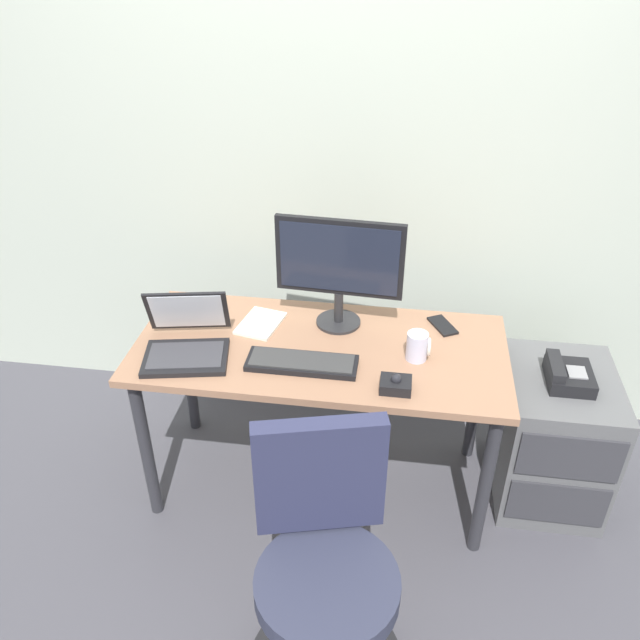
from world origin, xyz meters
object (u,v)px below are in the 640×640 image
monitor_main (339,265)px  trackball_mouse (396,384)px  file_cabinet (552,436)px  laptop (187,340)px  coffee_mug (418,346)px  keyboard (302,363)px  paper_notepad (260,323)px  desk_phone (568,375)px  office_chair (325,576)px  cell_phone (443,326)px

monitor_main → trackball_mouse: bearing=-57.6°
file_cabinet → trackball_mouse: size_ratio=5.37×
file_cabinet → laptop: bearing=-171.8°
file_cabinet → coffee_mug: size_ratio=5.34×
file_cabinet → keyboard: 1.13m
file_cabinet → paper_notepad: 1.30m
monitor_main → laptop: monitor_main is taller
coffee_mug → desk_phone: bearing=11.0°
keyboard → paper_notepad: bearing=130.4°
file_cabinet → office_chair: size_ratio=0.65×
desk_phone → cell_phone: size_ratio=1.41×
laptop → paper_notepad: 0.32m
trackball_mouse → coffee_mug: 0.21m
office_chair → laptop: laptop is taller
file_cabinet → coffee_mug: bearing=-167.6°
file_cabinet → laptop: size_ratio=1.62×
coffee_mug → trackball_mouse: bearing=-109.9°
monitor_main → file_cabinet: bearing=-4.2°
file_cabinet → keyboard: bearing=-166.8°
office_chair → laptop: bearing=132.7°
office_chair → paper_notepad: office_chair is taller
file_cabinet → desk_phone: desk_phone is taller
keyboard → cell_phone: keyboard is taller
monitor_main → trackball_mouse: 0.53m
file_cabinet → monitor_main: bearing=175.8°
keyboard → trackball_mouse: 0.36m
file_cabinet → paper_notepad: size_ratio=2.84×
coffee_mug → file_cabinet: bearing=12.4°
laptop → coffee_mug: laptop is taller
monitor_main → laptop: (-0.54, -0.28, -0.22)m
file_cabinet → paper_notepad: bearing=179.4°
monitor_main → coffee_mug: monitor_main is taller
monitor_main → laptop: 0.65m
desk_phone → cell_phone: 0.51m
trackball_mouse → coffee_mug: (0.07, 0.20, 0.03)m
monitor_main → coffee_mug: size_ratio=4.51×
keyboard → trackball_mouse: (0.35, -0.09, 0.01)m
monitor_main → desk_phone: bearing=-5.3°
keyboard → paper_notepad: size_ratio=1.97×
file_cabinet → office_chair: 1.22m
trackball_mouse → desk_phone: bearing=25.3°
monitor_main → laptop: size_ratio=1.37×
desk_phone → office_chair: 1.22m
laptop → keyboard: bearing=-3.6°
office_chair → trackball_mouse: size_ratio=8.31×
office_chair → trackball_mouse: bearing=72.8°
monitor_main → paper_notepad: bearing=-170.1°
file_cabinet → keyboard: size_ratio=1.44×
office_chair → coffee_mug: office_chair is taller
file_cabinet → trackball_mouse: 0.87m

